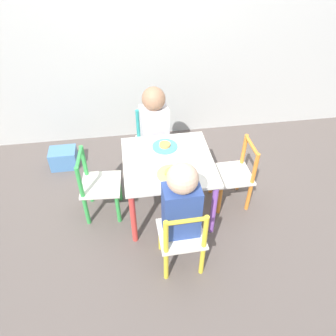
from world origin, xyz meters
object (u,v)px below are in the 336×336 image
at_px(plate_back, 165,146).
at_px(chair_green, 98,186).
at_px(chair_teal, 154,143).
at_px(chair_orange, 235,175).
at_px(chair_yellow, 182,238).
at_px(kids_table, 168,168).
at_px(plate_front, 171,174).
at_px(child_back, 155,125).
at_px(storage_bin, 64,158).
at_px(child_front, 181,206).

bearing_deg(plate_back, chair_green, -167.30).
height_order(chair_teal, chair_orange, same).
relative_size(chair_yellow, chair_green, 1.00).
relative_size(kids_table, plate_front, 3.23).
xyz_separation_m(kids_table, chair_green, (-0.47, 0.04, -0.13)).
bearing_deg(chair_teal, plate_front, -91.15).
bearing_deg(plate_back, chair_orange, -16.02).
distance_m(chair_orange, child_back, 0.68).
bearing_deg(chair_green, plate_back, -72.97).
height_order(chair_green, child_back, child_back).
relative_size(chair_green, plate_front, 2.81).
relative_size(chair_yellow, storage_bin, 2.35).
height_order(kids_table, chair_green, chair_green).
xyz_separation_m(chair_yellow, chair_orange, (0.47, 0.48, 0.00)).
bearing_deg(chair_teal, chair_green, -139.65).
height_order(kids_table, chair_yellow, chair_yellow).
bearing_deg(kids_table, chair_yellow, -88.83).
height_order(chair_orange, plate_back, chair_orange).
xyz_separation_m(kids_table, plate_front, (-0.00, -0.14, 0.07)).
distance_m(kids_table, plate_front, 0.16).
bearing_deg(kids_table, chair_green, 175.67).
relative_size(chair_yellow, child_front, 0.67).
relative_size(plate_front, storage_bin, 0.84).
bearing_deg(child_back, chair_green, -144.16).
relative_size(chair_green, child_back, 0.68).
bearing_deg(child_back, chair_teal, 90.00).
xyz_separation_m(chair_orange, plate_back, (-0.48, 0.14, 0.20)).
bearing_deg(child_front, plate_front, -89.39).
bearing_deg(plate_back, kids_table, -90.00).
height_order(kids_table, chair_orange, chair_orange).
xyz_separation_m(kids_table, child_back, (-0.04, 0.41, 0.07)).
distance_m(chair_yellow, child_front, 0.21).
xyz_separation_m(kids_table, chair_yellow, (0.01, -0.48, -0.13)).
relative_size(child_back, storage_bin, 3.45).
height_order(child_back, plate_back, child_back).
xyz_separation_m(chair_green, child_front, (0.48, -0.45, 0.20)).
distance_m(chair_orange, child_front, 0.66).
relative_size(chair_teal, child_front, 0.67).
height_order(chair_yellow, chair_orange, same).
distance_m(chair_yellow, plate_back, 0.65).
bearing_deg(chair_teal, kids_table, -90.00).
xyz_separation_m(chair_orange, child_front, (-0.47, -0.42, 0.20)).
bearing_deg(plate_front, plate_back, 90.00).
bearing_deg(storage_bin, plate_front, -43.32).
bearing_deg(storage_bin, chair_teal, -9.24).
bearing_deg(chair_teal, chair_orange, -47.11).
height_order(chair_yellow, chair_green, same).
relative_size(child_front, child_back, 1.02).
distance_m(chair_green, storage_bin, 0.66).
bearing_deg(kids_table, child_back, 94.97).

